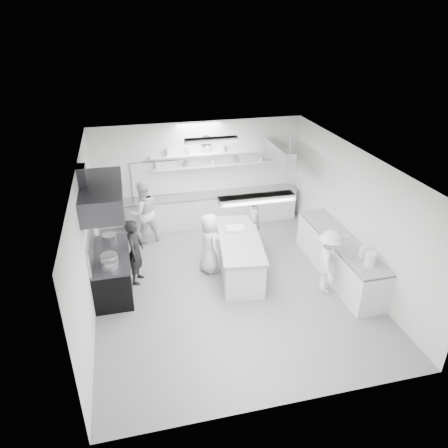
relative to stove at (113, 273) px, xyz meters
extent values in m
cube|color=gray|center=(2.60, -0.40, -0.46)|extent=(6.00, 7.00, 0.02)
cube|color=white|center=(2.60, -0.40, 2.56)|extent=(6.00, 7.00, 0.02)
cube|color=silver|center=(2.60, 3.10, 1.05)|extent=(6.00, 0.04, 3.00)
cube|color=silver|center=(2.60, -3.90, 1.05)|extent=(6.00, 0.04, 3.00)
cube|color=silver|center=(-0.40, -0.40, 1.05)|extent=(0.04, 7.00, 3.00)
cube|color=silver|center=(5.60, -0.40, 1.05)|extent=(0.04, 7.00, 3.00)
cube|color=black|center=(0.00, 0.00, 0.00)|extent=(0.80, 1.80, 0.90)
cube|color=#333238|center=(0.00, 0.00, 1.90)|extent=(0.85, 2.00, 0.50)
cube|color=silver|center=(2.90, 2.80, 0.01)|extent=(5.00, 0.60, 0.92)
cube|color=silver|center=(3.30, 2.97, 1.30)|extent=(4.20, 0.26, 0.04)
cube|color=silver|center=(3.30, 2.97, 1.65)|extent=(4.20, 0.26, 0.04)
cube|color=black|center=(1.30, 3.08, 1.00)|extent=(1.30, 0.04, 1.00)
cylinder|color=white|center=(2.80, 3.06, 2.00)|extent=(0.32, 0.05, 0.32)
cube|color=silver|center=(5.25, -0.60, 0.02)|extent=(0.74, 3.30, 0.94)
cube|color=#A1A1A3|center=(4.60, 2.00, 1.85)|extent=(0.30, 1.60, 0.40)
cube|color=silver|center=(2.60, -2.20, 2.49)|extent=(1.30, 0.25, 0.10)
cube|color=silver|center=(2.60, 1.40, 2.49)|extent=(1.30, 0.25, 0.10)
cube|color=silver|center=(2.97, 0.06, -0.01)|extent=(1.23, 2.47, 0.87)
cylinder|color=#A1A1A3|center=(0.00, -0.40, 0.59)|extent=(0.36, 0.36, 0.25)
imported|color=black|center=(0.55, 0.23, 0.35)|extent=(0.55, 0.67, 1.59)
imported|color=silver|center=(0.86, 2.15, 0.42)|extent=(1.00, 0.88, 1.75)
imported|color=silver|center=(2.29, 0.29, 0.30)|extent=(0.63, 0.82, 1.50)
imported|color=silver|center=(3.63, 1.06, 0.29)|extent=(0.63, 0.94, 1.48)
imported|color=silver|center=(4.68, -1.16, 0.31)|extent=(0.86, 1.11, 1.52)
imported|color=#A1A1A3|center=(2.92, -0.09, 0.45)|extent=(0.25, 0.25, 0.06)
imported|color=silver|center=(3.05, -0.19, 0.45)|extent=(0.22, 0.22, 0.05)
imported|color=silver|center=(5.33, -0.54, 0.52)|extent=(0.28, 0.28, 0.06)
camera|label=1|loc=(0.57, -8.31, 5.28)|focal=33.83mm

